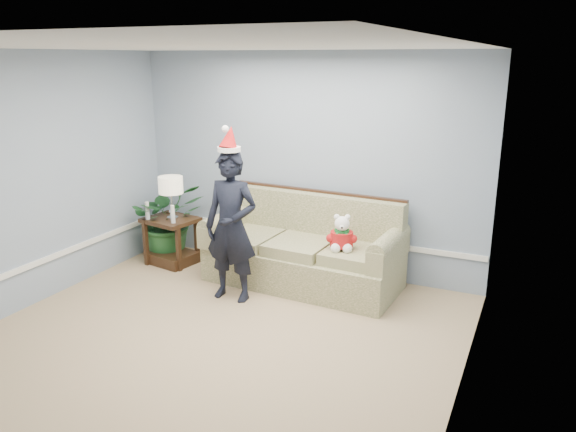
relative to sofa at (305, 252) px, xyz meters
The scene contains 10 objects.
room_shell 2.26m from the sofa, 95.84° to the right, with size 4.54×5.04×2.74m.
wainscot_trim 1.63m from the sofa, 148.34° to the right, with size 4.49×4.99×0.06m.
sofa is the anchor object (origin of this frame).
side_table 1.85m from the sofa, behind, with size 0.72×0.64×0.61m.
table_lamp 1.91m from the sofa, behind, with size 0.31×0.31×0.55m.
candle_pair 1.92m from the sofa, behind, with size 0.45×0.06×0.23m.
houseplant 2.01m from the sofa, behind, with size 0.94×0.81×1.04m, color #225B2A.
man 1.04m from the sofa, 126.04° to the right, with size 0.61×0.40×1.67m, color black.
santa_hat 1.69m from the sofa, 126.55° to the right, with size 0.27×0.30×0.29m.
teddy_bear 0.66m from the sofa, 21.48° to the right, with size 0.32×0.32×0.41m.
Camera 1 is at (2.67, -3.78, 2.62)m, focal length 35.00 mm.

